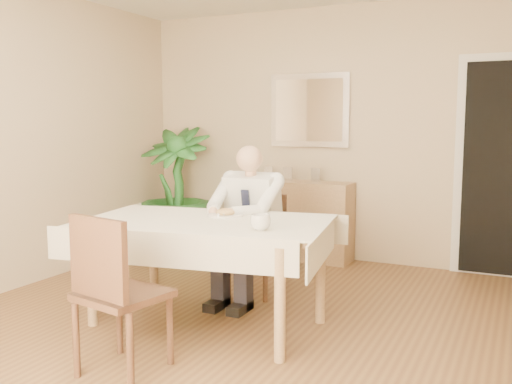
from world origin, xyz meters
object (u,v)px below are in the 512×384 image
at_px(seated_man, 244,216).
at_px(potted_palm, 175,190).
at_px(chair_far, 259,238).
at_px(sideboard, 303,220).
at_px(coffee_mug, 260,222).
at_px(chair_near, 113,286).
at_px(dining_table, 206,232).

height_order(seated_man, potted_palm, potted_palm).
xyz_separation_m(seated_man, potted_palm, (-1.48, 1.25, -0.00)).
xyz_separation_m(chair_far, seated_man, (0.00, -0.28, 0.23)).
height_order(chair_far, sideboard, chair_far).
height_order(coffee_mug, sideboard, coffee_mug).
height_order(chair_near, sideboard, chair_near).
distance_m(coffee_mug, potted_palm, 2.84).
bearing_deg(coffee_mug, potted_palm, 134.27).
distance_m(dining_table, chair_near, 0.96).
relative_size(dining_table, coffee_mug, 14.49).
xyz_separation_m(dining_table, chair_near, (-0.04, -0.95, -0.14)).
bearing_deg(seated_man, chair_near, -91.65).
bearing_deg(coffee_mug, chair_near, -125.41).
bearing_deg(chair_near, potted_palm, 128.56).
relative_size(dining_table, sideboard, 1.84).
bearing_deg(dining_table, potted_palm, 119.40).
bearing_deg(dining_table, chair_far, 80.80).
relative_size(chair_near, sideboard, 0.91).
bearing_deg(chair_near, dining_table, 98.81).
xyz_separation_m(dining_table, sideboard, (-0.08, 2.12, -0.26)).
height_order(chair_far, coffee_mug, coffee_mug).
xyz_separation_m(dining_table, seated_man, (0.00, 0.59, 0.02)).
bearing_deg(dining_table, chair_near, -101.87).
xyz_separation_m(chair_near, seated_man, (0.04, 1.54, 0.17)).
distance_m(sideboard, potted_palm, 1.45).
xyz_separation_m(sideboard, potted_palm, (-1.40, -0.27, 0.28)).
distance_m(dining_table, chair_far, 0.90).
distance_m(seated_man, sideboard, 1.55).
relative_size(chair_far, potted_palm, 0.60).
bearing_deg(chair_near, seated_man, 99.83).
distance_m(chair_far, seated_man, 0.36).
height_order(chair_far, chair_near, chair_near).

